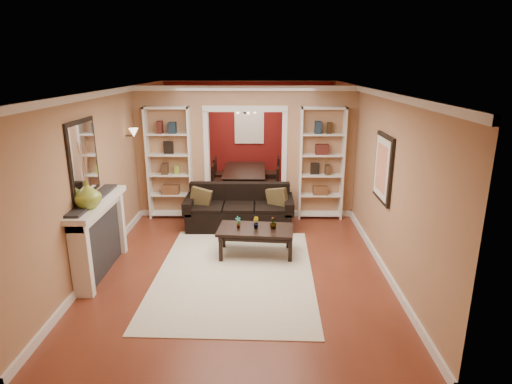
{
  "coord_description": "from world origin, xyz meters",
  "views": [
    {
      "loc": [
        0.33,
        -7.48,
        3.08
      ],
      "look_at": [
        0.24,
        -0.8,
        1.1
      ],
      "focal_mm": 30.0,
      "sensor_mm": 36.0,
      "label": 1
    }
  ],
  "objects_px": {
    "coffee_table": "(256,241)",
    "dining_table": "(246,182)",
    "bookshelf_left": "(170,164)",
    "fireplace": "(102,237)",
    "sofa": "(239,207)",
    "bookshelf_right": "(321,164)"
  },
  "relations": [
    {
      "from": "coffee_table",
      "to": "fireplace",
      "type": "bearing_deg",
      "value": -158.8
    },
    {
      "from": "bookshelf_left",
      "to": "dining_table",
      "type": "height_order",
      "value": "bookshelf_left"
    },
    {
      "from": "fireplace",
      "to": "sofa",
      "type": "bearing_deg",
      "value": 44.48
    },
    {
      "from": "sofa",
      "to": "bookshelf_left",
      "type": "bearing_deg",
      "value": 158.14
    },
    {
      "from": "sofa",
      "to": "dining_table",
      "type": "bearing_deg",
      "value": 88.58
    },
    {
      "from": "dining_table",
      "to": "bookshelf_right",
      "type": "bearing_deg",
      "value": -135.88
    },
    {
      "from": "bookshelf_right",
      "to": "dining_table",
      "type": "relative_size",
      "value": 1.27
    },
    {
      "from": "bookshelf_left",
      "to": "bookshelf_right",
      "type": "xyz_separation_m",
      "value": [
        3.1,
        0.0,
        0.0
      ]
    },
    {
      "from": "bookshelf_left",
      "to": "fireplace",
      "type": "distance_m",
      "value": 2.65
    },
    {
      "from": "sofa",
      "to": "bookshelf_right",
      "type": "xyz_separation_m",
      "value": [
        1.65,
        0.58,
        0.74
      ]
    },
    {
      "from": "fireplace",
      "to": "coffee_table",
      "type": "bearing_deg",
      "value": 16.02
    },
    {
      "from": "sofa",
      "to": "coffee_table",
      "type": "distance_m",
      "value": 1.34
    },
    {
      "from": "sofa",
      "to": "bookshelf_left",
      "type": "height_order",
      "value": "bookshelf_left"
    },
    {
      "from": "coffee_table",
      "to": "dining_table",
      "type": "relative_size",
      "value": 0.69
    },
    {
      "from": "dining_table",
      "to": "sofa",
      "type": "bearing_deg",
      "value": 178.58
    },
    {
      "from": "bookshelf_right",
      "to": "dining_table",
      "type": "height_order",
      "value": "bookshelf_right"
    },
    {
      "from": "bookshelf_left",
      "to": "bookshelf_right",
      "type": "bearing_deg",
      "value": 0.0
    },
    {
      "from": "sofa",
      "to": "bookshelf_left",
      "type": "distance_m",
      "value": 1.72
    },
    {
      "from": "coffee_table",
      "to": "dining_table",
      "type": "xyz_separation_m",
      "value": [
        -0.29,
        3.51,
        0.08
      ]
    },
    {
      "from": "bookshelf_right",
      "to": "fireplace",
      "type": "xyz_separation_m",
      "value": [
        -3.64,
        -2.53,
        -0.57
      ]
    },
    {
      "from": "bookshelf_left",
      "to": "fireplace",
      "type": "bearing_deg",
      "value": -102.05
    },
    {
      "from": "fireplace",
      "to": "bookshelf_left",
      "type": "bearing_deg",
      "value": 77.95
    }
  ]
}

